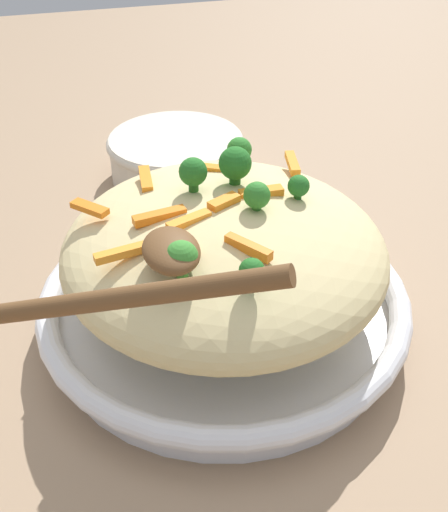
{
  "coord_description": "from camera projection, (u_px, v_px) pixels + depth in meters",
  "views": [
    {
      "loc": [
        0.39,
        -0.12,
        0.37
      ],
      "look_at": [
        0.0,
        0.0,
        0.08
      ],
      "focal_mm": 41.83,
      "sensor_mm": 36.0,
      "label": 1
    }
  ],
  "objects": [
    {
      "name": "ground_plane",
      "position": [
        224.0,
        323.0,
        0.55
      ],
      "size": [
        2.4,
        2.4,
        0.0
      ],
      "primitive_type": "plane",
      "color": "#9E7F60"
    },
    {
      "name": "serving_bowl",
      "position": [
        224.0,
        303.0,
        0.54
      ],
      "size": [
        0.33,
        0.33,
        0.04
      ],
      "color": "silver",
      "rests_on": "ground_plane"
    },
    {
      "name": "pasta_mound",
      "position": [
        224.0,
        248.0,
        0.5
      ],
      "size": [
        0.28,
        0.27,
        0.09
      ],
      "primitive_type": "ellipsoid",
      "color": "#DBC689",
      "rests_on": "serving_bowl"
    },
    {
      "name": "carrot_piece_0",
      "position": [
        292.0,
        163.0,
        0.55
      ],
      "size": [
        0.04,
        0.02,
        0.01
      ],
      "primitive_type": "cube",
      "rotation": [
        0.0,
        0.0,
        6.06
      ],
      "color": "orange",
      "rests_on": "pasta_mound"
    },
    {
      "name": "carrot_piece_1",
      "position": [
        90.0,
        208.0,
        0.48
      ],
      "size": [
        0.03,
        0.03,
        0.01
      ],
      "primitive_type": "cube",
      "rotation": [
        0.0,
        0.0,
        0.73
      ],
      "color": "orange",
      "rests_on": "pasta_mound"
    },
    {
      "name": "carrot_piece_2",
      "position": [
        219.0,
        203.0,
        0.47
      ],
      "size": [
        0.02,
        0.03,
        0.01
      ],
      "primitive_type": "cube",
      "rotation": [
        0.0,
        0.0,
        5.15
      ],
      "color": "orange",
      "rests_on": "pasta_mound"
    },
    {
      "name": "carrot_piece_3",
      "position": [
        261.0,
        193.0,
        0.49
      ],
      "size": [
        0.01,
        0.04,
        0.01
      ],
      "primitive_type": "cube",
      "rotation": [
        0.0,
        0.0,
        4.68
      ],
      "color": "orange",
      "rests_on": "pasta_mound"
    },
    {
      "name": "carrot_piece_4",
      "position": [
        183.0,
        242.0,
        0.43
      ],
      "size": [
        0.03,
        0.02,
        0.01
      ],
      "primitive_type": "cube",
      "rotation": [
        0.0,
        0.0,
        3.43
      ],
      "color": "orange",
      "rests_on": "pasta_mound"
    },
    {
      "name": "carrot_piece_5",
      "position": [
        243.0,
        248.0,
        0.43
      ],
      "size": [
        0.04,
        0.03,
        0.01
      ],
      "primitive_type": "cube",
      "rotation": [
        0.0,
        0.0,
        0.59
      ],
      "color": "orange",
      "rests_on": "pasta_mound"
    },
    {
      "name": "carrot_piece_6",
      "position": [
        120.0,
        253.0,
        0.43
      ],
      "size": [
        0.01,
        0.04,
        0.01
      ],
      "primitive_type": "cube",
      "rotation": [
        0.0,
        0.0,
        4.87
      ],
      "color": "orange",
      "rests_on": "pasta_mound"
    },
    {
      "name": "carrot_piece_7",
      "position": [
        212.0,
        169.0,
        0.54
      ],
      "size": [
        0.03,
        0.04,
        0.01
      ],
      "primitive_type": "cube",
      "rotation": [
        0.0,
        0.0,
        4.18
      ],
      "color": "orange",
      "rests_on": "pasta_mound"
    },
    {
      "name": "carrot_piece_8",
      "position": [
        189.0,
        221.0,
        0.46
      ],
      "size": [
        0.02,
        0.04,
        0.01
      ],
      "primitive_type": "cube",
      "rotation": [
        0.0,
        0.0,
        1.92
      ],
      "color": "orange",
      "rests_on": "pasta_mound"
    },
    {
      "name": "carrot_piece_9",
      "position": [
        161.0,
        219.0,
        0.46
      ],
      "size": [
        0.01,
        0.04,
        0.01
      ],
      "primitive_type": "cube",
      "rotation": [
        0.0,
        0.0,
        4.85
      ],
      "color": "orange",
      "rests_on": "pasta_mound"
    },
    {
      "name": "carrot_piece_10",
      "position": [
        146.0,
        179.0,
        0.52
      ],
      "size": [
        0.04,
        0.01,
        0.01
      ],
      "primitive_type": "cube",
      "rotation": [
        0.0,
        0.0,
        6.18
      ],
      "color": "orange",
      "rests_on": "pasta_mound"
    },
    {
      "name": "broccoli_floret_0",
      "position": [
        181.0,
        258.0,
        0.4
      ],
      "size": [
        0.02,
        0.02,
        0.03
      ],
      "color": "#377928",
      "rests_on": "pasta_mound"
    },
    {
      "name": "broccoli_floret_1",
      "position": [
        297.0,
        184.0,
        0.49
      ],
      "size": [
        0.02,
        0.02,
        0.02
      ],
      "color": "#205B1C",
      "rests_on": "pasta_mound"
    },
    {
      "name": "broccoli_floret_2",
      "position": [
        252.0,
        271.0,
        0.4
      ],
      "size": [
        0.02,
        0.02,
        0.02
      ],
      "color": "#205B1C",
      "rests_on": "pasta_mound"
    },
    {
      "name": "broccoli_floret_3",
      "position": [
        193.0,
        172.0,
        0.49
      ],
      "size": [
        0.02,
        0.02,
        0.03
      ],
      "color": "#205B1C",
      "rests_on": "pasta_mound"
    },
    {
      "name": "broccoli_floret_4",
      "position": [
        235.0,
        164.0,
        0.5
      ],
      "size": [
        0.03,
        0.03,
        0.04
      ],
      "color": "#205B1C",
      "rests_on": "pasta_mound"
    },
    {
      "name": "broccoli_floret_5",
      "position": [
        239.0,
        150.0,
        0.54
      ],
      "size": [
        0.02,
        0.02,
        0.03
      ],
      "color": "#296820",
      "rests_on": "pasta_mound"
    },
    {
      "name": "broccoli_floret_6",
      "position": [
        257.0,
        196.0,
        0.47
      ],
      "size": [
        0.02,
        0.02,
        0.02
      ],
      "color": "#296820",
      "rests_on": "pasta_mound"
    },
    {
      "name": "serving_spoon",
      "position": [
        151.0,
        267.0,
        0.37
      ],
      "size": [
        0.16,
        0.17,
        0.08
      ],
      "color": "brown",
      "rests_on": "pasta_mound"
    },
    {
      "name": "companion_bowl",
      "position": [
        176.0,
        153.0,
        0.76
      ],
      "size": [
        0.17,
        0.17,
        0.06
      ],
      "color": "beige",
      "rests_on": "ground_plane"
    }
  ]
}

